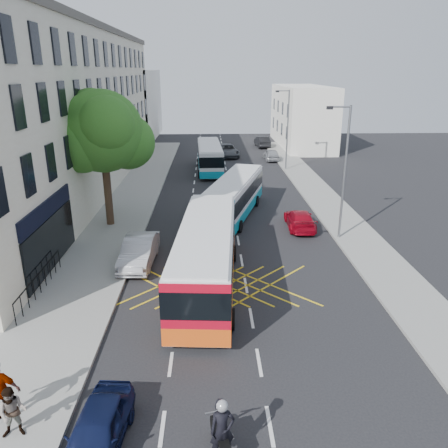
{
  "coord_description": "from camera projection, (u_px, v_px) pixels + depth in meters",
  "views": [
    {
      "loc": [
        -1.7,
        -13.2,
        10.02
      ],
      "look_at": [
        -0.98,
        8.88,
        2.2
      ],
      "focal_mm": 35.0,
      "sensor_mm": 36.0,
      "label": 1
    }
  ],
  "objects": [
    {
      "name": "ground",
      "position": [
        259.0,
        362.0,
        15.83
      ],
      "size": [
        120.0,
        120.0,
        0.0
      ],
      "primitive_type": "plane",
      "color": "black",
      "rests_on": "ground"
    },
    {
      "name": "pavement_left",
      "position": [
        111.0,
        225.0,
        29.68
      ],
      "size": [
        5.0,
        70.0,
        0.15
      ],
      "primitive_type": "cube",
      "color": "gray",
      "rests_on": "ground"
    },
    {
      "name": "pavement_right",
      "position": [
        344.0,
        222.0,
        30.17
      ],
      "size": [
        3.0,
        70.0,
        0.15
      ],
      "primitive_type": "cube",
      "color": "gray",
      "rests_on": "ground"
    },
    {
      "name": "terrace_main",
      "position": [
        61.0,
        111.0,
        36.22
      ],
      "size": [
        8.3,
        45.0,
        13.5
      ],
      "color": "beige",
      "rests_on": "ground"
    },
    {
      "name": "terrace_far",
      "position": [
        128.0,
        105.0,
        65.56
      ],
      "size": [
        8.0,
        20.0,
        10.0
      ],
      "primitive_type": "cube",
      "color": "silver",
      "rests_on": "ground"
    },
    {
      "name": "building_right",
      "position": [
        302.0,
        116.0,
        60.06
      ],
      "size": [
        6.0,
        18.0,
        8.0
      ],
      "primitive_type": "cube",
      "color": "silver",
      "rests_on": "ground"
    },
    {
      "name": "street_tree",
      "position": [
        102.0,
        132.0,
        27.57
      ],
      "size": [
        6.3,
        5.7,
        8.8
      ],
      "color": "#382619",
      "rests_on": "pavement_left"
    },
    {
      "name": "lamp_near",
      "position": [
        343.0,
        167.0,
        25.79
      ],
      "size": [
        1.45,
        0.15,
        8.0
      ],
      "color": "slate",
      "rests_on": "pavement_right"
    },
    {
      "name": "lamp_far",
      "position": [
        287.0,
        126.0,
        44.63
      ],
      "size": [
        1.45,
        0.15,
        8.0
      ],
      "color": "slate",
      "rests_on": "pavement_right"
    },
    {
      "name": "railings",
      "position": [
        39.0,
        282.0,
        20.29
      ],
      "size": [
        0.08,
        5.6,
        1.14
      ],
      "primitive_type": null,
      "color": "black",
      "rests_on": "pavement_left"
    },
    {
      "name": "bus_near",
      "position": [
        207.0,
        255.0,
        20.85
      ],
      "size": [
        3.32,
        11.26,
        3.13
      ],
      "rotation": [
        0.0,
        0.0,
        -0.07
      ],
      "color": "silver",
      "rests_on": "ground"
    },
    {
      "name": "bus_mid",
      "position": [
        235.0,
        196.0,
        31.31
      ],
      "size": [
        5.02,
        10.21,
        2.8
      ],
      "rotation": [
        0.0,
        0.0,
        -0.29
      ],
      "color": "silver",
      "rests_on": "ground"
    },
    {
      "name": "bus_far",
      "position": [
        210.0,
        157.0,
        45.36
      ],
      "size": [
        2.8,
        10.14,
        2.83
      ],
      "rotation": [
        0.0,
        0.0,
        0.04
      ],
      "color": "silver",
      "rests_on": "ground"
    },
    {
      "name": "motorbike",
      "position": [
        222.0,
        433.0,
        11.53
      ],
      "size": [
        0.84,
        2.26,
        2.03
      ],
      "rotation": [
        0.0,
        0.0,
        0.22
      ],
      "color": "black",
      "rests_on": "ground"
    },
    {
      "name": "parked_car_blue",
      "position": [
        97.0,
        431.0,
        12.02
      ],
      "size": [
        1.77,
        3.75,
        1.24
      ],
      "primitive_type": "imported",
      "rotation": [
        0.0,
        0.0,
        -0.09
      ],
      "color": "#0D1436",
      "rests_on": "ground"
    },
    {
      "name": "parked_car_silver",
      "position": [
        139.0,
        251.0,
        23.64
      ],
      "size": [
        1.78,
        4.61,
        1.5
      ],
      "primitive_type": "imported",
      "rotation": [
        0.0,
        0.0,
        -0.04
      ],
      "color": "#B0B2B9",
      "rests_on": "ground"
    },
    {
      "name": "red_hatchback",
      "position": [
        300.0,
        219.0,
        29.08
      ],
      "size": [
        1.83,
        4.26,
        1.22
      ],
      "primitive_type": "imported",
      "rotation": [
        0.0,
        0.0,
        3.11
      ],
      "color": "#A30719",
      "rests_on": "ground"
    },
    {
      "name": "distant_car_grey",
      "position": [
        227.0,
        150.0,
        53.2
      ],
      "size": [
        3.13,
        5.58,
        1.47
      ],
      "primitive_type": "imported",
      "rotation": [
        0.0,
        0.0,
        0.13
      ],
      "color": "#46494E",
      "rests_on": "ground"
    },
    {
      "name": "distant_car_silver",
      "position": [
        271.0,
        155.0,
        51.02
      ],
      "size": [
        1.64,
        3.93,
        1.33
      ],
      "primitive_type": "imported",
      "rotation": [
        0.0,
        0.0,
        3.16
      ],
      "color": "#989A9F",
      "rests_on": "ground"
    },
    {
      "name": "distant_car_dark",
      "position": [
        262.0,
        142.0,
        59.79
      ],
      "size": [
        1.91,
        4.54,
        1.46
      ],
      "primitive_type": "imported",
      "rotation": [
        0.0,
        0.0,
        3.23
      ],
      "color": "black",
      "rests_on": "ground"
    },
    {
      "name": "pedestrian_near",
      "position": [
        13.0,
        412.0,
        12.23
      ],
      "size": [
        0.86,
        0.72,
        1.6
      ],
      "primitive_type": "imported",
      "rotation": [
        0.0,
        0.0,
        0.16
      ],
      "color": "gray",
      "rests_on": "pavement_left"
    },
    {
      "name": "pedestrian_far",
      "position": [
        0.0,
        390.0,
        12.81
      ],
      "size": [
        1.16,
        0.49,
        1.98
      ],
      "primitive_type": "imported",
      "rotation": [
        0.0,
        0.0,
        3.14
      ],
      "color": "gray",
      "rests_on": "pavement_left"
    }
  ]
}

